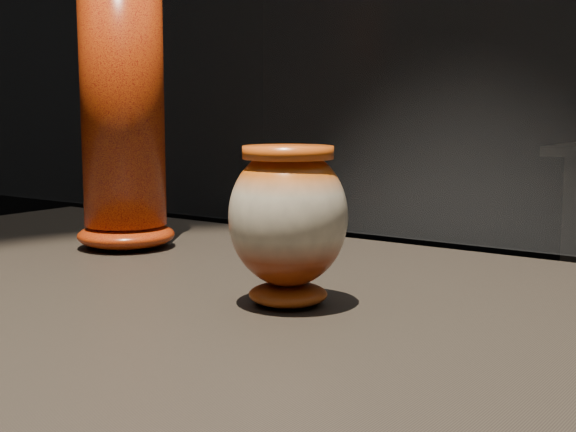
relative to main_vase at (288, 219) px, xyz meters
The scene contains 2 objects.
main_vase is the anchor object (origin of this frame).
tall_vase 0.43m from the main_vase, 160.49° to the left, with size 0.16×0.16×0.45m.
Camera 1 is at (0.32, -0.67, 1.11)m, focal length 50.00 mm.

